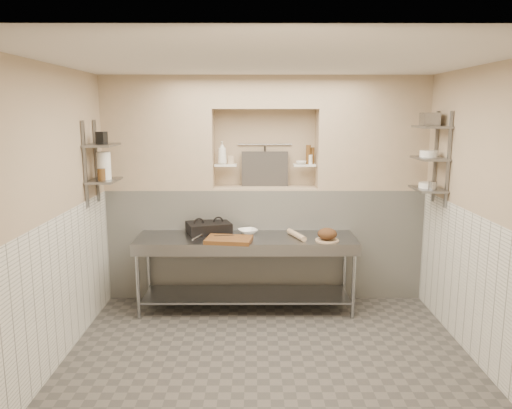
{
  "coord_description": "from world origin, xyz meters",
  "views": [
    {
      "loc": [
        -0.13,
        -4.55,
        2.37
      ],
      "look_at": [
        -0.12,
        0.9,
        1.35
      ],
      "focal_mm": 35.0,
      "sensor_mm": 36.0,
      "label": 1
    }
  ],
  "objects_px": {
    "mixing_bowl": "(248,231)",
    "bottle_soap": "(222,153)",
    "bowl_alcove": "(301,163)",
    "panini_press": "(209,228)",
    "prep_table": "(246,258)",
    "rolling_pin": "(296,235)",
    "jug_left": "(104,166)",
    "bread_loaf": "(327,234)",
    "cutting_board": "(229,240)"
  },
  "relations": [
    {
      "from": "bread_loaf",
      "to": "jug_left",
      "type": "bearing_deg",
      "value": 178.69
    },
    {
      "from": "mixing_bowl",
      "to": "cutting_board",
      "type": "bearing_deg",
      "value": -118.66
    },
    {
      "from": "bottle_soap",
      "to": "prep_table",
      "type": "bearing_deg",
      "value": -60.13
    },
    {
      "from": "cutting_board",
      "to": "jug_left",
      "type": "height_order",
      "value": "jug_left"
    },
    {
      "from": "panini_press",
      "to": "mixing_bowl",
      "type": "height_order",
      "value": "panini_press"
    },
    {
      "from": "rolling_pin",
      "to": "bowl_alcove",
      "type": "height_order",
      "value": "bowl_alcove"
    },
    {
      "from": "bottle_soap",
      "to": "jug_left",
      "type": "height_order",
      "value": "bottle_soap"
    },
    {
      "from": "prep_table",
      "to": "bottle_soap",
      "type": "xyz_separation_m",
      "value": [
        -0.3,
        0.53,
        1.21
      ]
    },
    {
      "from": "panini_press",
      "to": "cutting_board",
      "type": "relative_size",
      "value": 1.16
    },
    {
      "from": "rolling_pin",
      "to": "jug_left",
      "type": "bearing_deg",
      "value": -177.53
    },
    {
      "from": "bowl_alcove",
      "to": "jug_left",
      "type": "xyz_separation_m",
      "value": [
        -2.29,
        -0.65,
        0.03
      ]
    },
    {
      "from": "panini_press",
      "to": "jug_left",
      "type": "distance_m",
      "value": 1.43
    },
    {
      "from": "bread_loaf",
      "to": "bottle_soap",
      "type": "height_order",
      "value": "bottle_soap"
    },
    {
      "from": "prep_table",
      "to": "cutting_board",
      "type": "bearing_deg",
      "value": -134.08
    },
    {
      "from": "rolling_pin",
      "to": "bread_loaf",
      "type": "relative_size",
      "value": 1.91
    },
    {
      "from": "rolling_pin",
      "to": "bread_loaf",
      "type": "bearing_deg",
      "value": -24.17
    },
    {
      "from": "prep_table",
      "to": "panini_press",
      "type": "xyz_separation_m",
      "value": [
        -0.46,
        0.2,
        0.33
      ]
    },
    {
      "from": "bottle_soap",
      "to": "cutting_board",
      "type": "bearing_deg",
      "value": -81.25
    },
    {
      "from": "rolling_pin",
      "to": "bottle_soap",
      "type": "xyz_separation_m",
      "value": [
        -0.9,
        0.54,
        0.92
      ]
    },
    {
      "from": "cutting_board",
      "to": "jug_left",
      "type": "distance_m",
      "value": 1.65
    },
    {
      "from": "mixing_bowl",
      "to": "bottle_soap",
      "type": "relative_size",
      "value": 0.79
    },
    {
      "from": "panini_press",
      "to": "prep_table",
      "type": "bearing_deg",
      "value": -41.65
    },
    {
      "from": "prep_table",
      "to": "bottle_soap",
      "type": "relative_size",
      "value": 9.0
    },
    {
      "from": "rolling_pin",
      "to": "bread_loaf",
      "type": "height_order",
      "value": "bread_loaf"
    },
    {
      "from": "panini_press",
      "to": "mixing_bowl",
      "type": "xyz_separation_m",
      "value": [
        0.48,
        -0.01,
        -0.04
      ]
    },
    {
      "from": "jug_left",
      "to": "panini_press",
      "type": "bearing_deg",
      "value": 14.7
    },
    {
      "from": "bread_loaf",
      "to": "cutting_board",
      "type": "bearing_deg",
      "value": -178.18
    },
    {
      "from": "jug_left",
      "to": "bread_loaf",
      "type": "bearing_deg",
      "value": -1.31
    },
    {
      "from": "rolling_pin",
      "to": "jug_left",
      "type": "xyz_separation_m",
      "value": [
        -2.2,
        -0.09,
        0.83
      ]
    },
    {
      "from": "cutting_board",
      "to": "bread_loaf",
      "type": "height_order",
      "value": "bread_loaf"
    },
    {
      "from": "bottle_soap",
      "to": "jug_left",
      "type": "relative_size",
      "value": 0.94
    },
    {
      "from": "prep_table",
      "to": "panini_press",
      "type": "distance_m",
      "value": 0.6
    },
    {
      "from": "prep_table",
      "to": "jug_left",
      "type": "xyz_separation_m",
      "value": [
        -1.61,
        -0.1,
        1.12
      ]
    },
    {
      "from": "rolling_pin",
      "to": "jug_left",
      "type": "distance_m",
      "value": 2.36
    },
    {
      "from": "mixing_bowl",
      "to": "rolling_pin",
      "type": "xyz_separation_m",
      "value": [
        0.58,
        -0.2,
        0.0
      ]
    },
    {
      "from": "panini_press",
      "to": "cutting_board",
      "type": "height_order",
      "value": "panini_press"
    },
    {
      "from": "rolling_pin",
      "to": "panini_press",
      "type": "bearing_deg",
      "value": 168.98
    },
    {
      "from": "prep_table",
      "to": "bread_loaf",
      "type": "xyz_separation_m",
      "value": [
        0.94,
        -0.16,
        0.34
      ]
    },
    {
      "from": "bowl_alcove",
      "to": "cutting_board",
      "type": "bearing_deg",
      "value": -139.99
    },
    {
      "from": "bread_loaf",
      "to": "jug_left",
      "type": "xyz_separation_m",
      "value": [
        -2.54,
        0.06,
        0.78
      ]
    },
    {
      "from": "bottle_soap",
      "to": "bowl_alcove",
      "type": "bearing_deg",
      "value": 0.59
    },
    {
      "from": "panini_press",
      "to": "jug_left",
      "type": "xyz_separation_m",
      "value": [
        -1.15,
        -0.3,
        0.8
      ]
    },
    {
      "from": "mixing_bowl",
      "to": "rolling_pin",
      "type": "distance_m",
      "value": 0.61
    },
    {
      "from": "bread_loaf",
      "to": "bottle_soap",
      "type": "xyz_separation_m",
      "value": [
        -1.24,
        0.69,
        0.87
      ]
    },
    {
      "from": "rolling_pin",
      "to": "mixing_bowl",
      "type": "bearing_deg",
      "value": 161.05
    },
    {
      "from": "bread_loaf",
      "to": "mixing_bowl",
      "type": "bearing_deg",
      "value": 159.07
    },
    {
      "from": "mixing_bowl",
      "to": "jug_left",
      "type": "height_order",
      "value": "jug_left"
    },
    {
      "from": "panini_press",
      "to": "bottle_soap",
      "type": "relative_size",
      "value": 2.07
    },
    {
      "from": "mixing_bowl",
      "to": "rolling_pin",
      "type": "height_order",
      "value": "rolling_pin"
    },
    {
      "from": "bottle_soap",
      "to": "bowl_alcove",
      "type": "height_order",
      "value": "bottle_soap"
    }
  ]
}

